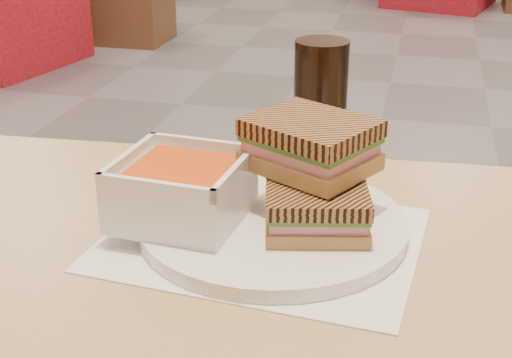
% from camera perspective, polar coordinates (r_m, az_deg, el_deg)
% --- Properties ---
extents(tray_liner, '(0.35, 0.29, 0.00)m').
position_cam_1_polar(tray_liner, '(0.79, 0.49, -4.72)').
color(tray_liner, white).
rests_on(tray_liner, main_table).
extents(plate, '(0.29, 0.29, 0.02)m').
position_cam_1_polar(plate, '(0.80, 1.33, -3.56)').
color(plate, white).
rests_on(plate, tray_liner).
extents(soup_bowl, '(0.14, 0.14, 0.07)m').
position_cam_1_polar(soup_bowl, '(0.79, -5.84, -1.00)').
color(soup_bowl, white).
rests_on(soup_bowl, plate).
extents(panini_lower, '(0.12, 0.11, 0.05)m').
position_cam_1_polar(panini_lower, '(0.76, 4.77, -2.49)').
color(panini_lower, '#A2713E').
rests_on(panini_lower, plate).
extents(panini_upper, '(0.16, 0.15, 0.06)m').
position_cam_1_polar(panini_upper, '(0.79, 4.31, 2.74)').
color(panini_upper, '#A2713E').
rests_on(panini_upper, panini_lower).
extents(cola_glass, '(0.07, 0.07, 0.16)m').
position_cam_1_polar(cola_glass, '(1.00, 5.08, 6.39)').
color(cola_glass, black).
rests_on(cola_glass, main_table).
extents(bg_chair_0r, '(0.44, 0.44, 0.49)m').
position_cam_1_polar(bg_chair_0r, '(5.00, -9.61, 13.36)').
color(bg_chair_0r, brown).
rests_on(bg_chair_0r, ground).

